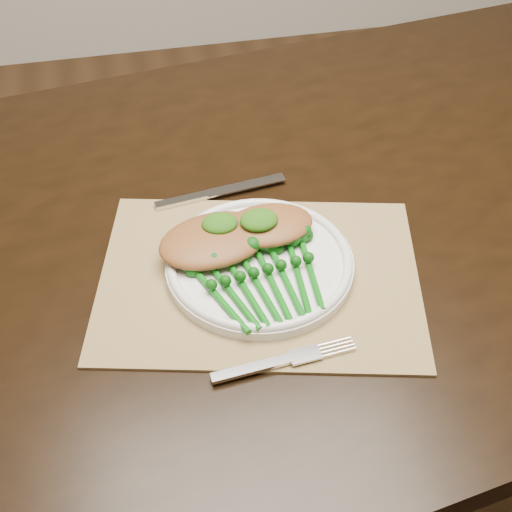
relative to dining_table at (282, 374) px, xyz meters
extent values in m
cube|color=black|center=(0.00, 0.00, 0.35)|extent=(1.72, 1.13, 0.04)
cube|color=#987C4D|center=(-0.07, -0.11, 0.37)|extent=(0.46, 0.38, 0.00)
cylinder|color=white|center=(-0.06, -0.10, 0.38)|extent=(0.24, 0.24, 0.01)
torus|color=white|center=(-0.06, -0.10, 0.39)|extent=(0.24, 0.24, 0.01)
cube|color=silver|center=(-0.14, 0.05, 0.38)|extent=(0.08, 0.02, 0.01)
cube|color=silver|center=(-0.05, 0.07, 0.38)|extent=(0.12, 0.03, 0.00)
cube|color=silver|center=(-0.11, -0.25, 0.38)|extent=(0.10, 0.02, 0.01)
ellipsoid|color=brown|center=(-0.12, -0.06, 0.41)|extent=(0.16, 0.13, 0.03)
ellipsoid|color=brown|center=(-0.04, -0.05, 0.41)|extent=(0.12, 0.09, 0.02)
ellipsoid|color=#19470A|center=(-0.11, -0.05, 0.42)|extent=(0.05, 0.04, 0.02)
ellipsoid|color=#19470A|center=(-0.06, -0.06, 0.42)|extent=(0.05, 0.04, 0.02)
camera|label=1|loc=(-0.20, -0.72, 1.03)|focal=50.00mm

